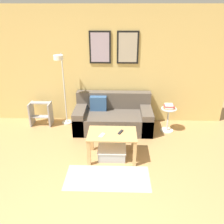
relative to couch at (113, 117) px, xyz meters
name	(u,v)px	position (x,y,z in m)	size (l,w,h in m)	color
wall_back	(102,66)	(-0.27, 0.45, 1.02)	(5.60, 0.09, 2.55)	#D6B76B
area_rug	(108,178)	(-0.04, -1.71, -0.26)	(1.34, 0.62, 0.01)	#C1B299
couch	(113,117)	(0.00, 0.00, 0.00)	(1.66, 0.85, 0.75)	brown
coffee_table	(112,139)	(0.02, -1.14, 0.12)	(0.85, 0.55, 0.50)	tan
storage_bin	(112,152)	(0.01, -1.11, -0.17)	(0.50, 0.45, 0.19)	#9EA3A8
floor_lamp	(62,78)	(-1.08, 0.07, 0.86)	(0.23, 0.47, 1.62)	silver
side_table	(168,117)	(1.19, -0.10, 0.05)	(0.33, 0.33, 0.53)	silver
book_stack	(169,106)	(1.18, -0.10, 0.31)	(0.23, 0.18, 0.09)	#D18438
remote_control	(121,132)	(0.16, -1.11, 0.24)	(0.04, 0.15, 0.02)	#232328
cell_phone	(102,135)	(-0.15, -1.21, 0.24)	(0.07, 0.14, 0.01)	silver
step_stool	(41,113)	(-1.64, 0.11, 0.02)	(0.47, 0.30, 0.53)	#99999E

